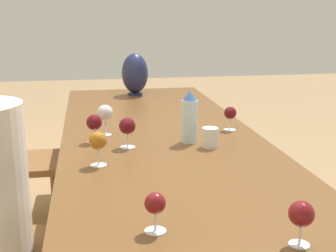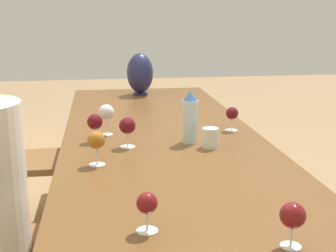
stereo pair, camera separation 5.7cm
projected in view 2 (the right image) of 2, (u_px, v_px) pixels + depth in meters
The scene contains 12 objects.
dining_table at pixel (163, 148), 2.36m from camera, with size 2.90×0.99×0.73m.
water_bottle at pixel (190, 118), 2.22m from camera, with size 0.08×0.08×0.25m.
water_tumbler at pixel (210, 138), 2.15m from camera, with size 0.08×0.08×0.09m.
vase at pixel (140, 73), 3.45m from camera, with size 0.19×0.19×0.31m.
wine_glass_0 at pixel (127, 126), 2.15m from camera, with size 0.08×0.08×0.14m.
wine_glass_1 at pixel (96, 141), 1.90m from camera, with size 0.07×0.07×0.14m.
wine_glass_2 at pixel (95, 123), 2.23m from camera, with size 0.08×0.08×0.14m.
wine_glass_3 at pixel (106, 113), 2.35m from camera, with size 0.08×0.08×0.16m.
wine_glass_4 at pixel (147, 204), 1.33m from camera, with size 0.06×0.06×0.12m.
wine_glass_5 at pixel (293, 216), 1.24m from camera, with size 0.07×0.07×0.13m.
wine_glass_6 at pixel (232, 114), 2.44m from camera, with size 0.07×0.07×0.13m.
chair_far at pixel (15, 154), 2.88m from camera, with size 0.44×0.44×0.91m.
Camera 2 is at (-2.24, 0.30, 1.36)m, focal length 50.00 mm.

